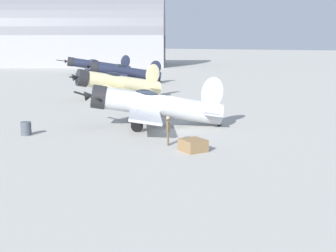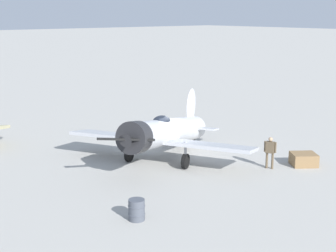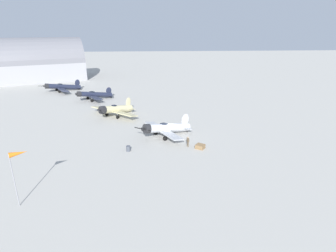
{
  "view_description": "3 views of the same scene",
  "coord_description": "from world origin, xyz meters",
  "px_view_note": "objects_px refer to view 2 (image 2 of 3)",
  "views": [
    {
      "loc": [
        13.27,
        -29.42,
        6.04
      ],
      "look_at": [
        2.73,
        -4.91,
        1.1
      ],
      "focal_mm": 51.68,
      "sensor_mm": 36.0,
      "label": 1
    },
    {
      "loc": [
        -17.4,
        -20.67,
        7.92
      ],
      "look_at": [
        -0.0,
        0.0,
        1.8
      ],
      "focal_mm": 54.04,
      "sensor_mm": 36.0,
      "label": 2
    },
    {
      "loc": [
        -3.49,
        -43.67,
        17.31
      ],
      "look_at": [
        -0.0,
        0.0,
        1.8
      ],
      "focal_mm": 29.02,
      "sensor_mm": 36.0,
      "label": 3
    }
  ],
  "objects_px": {
    "airplane_foreground": "(164,133)",
    "equipment_crate": "(304,159)",
    "ground_crew_mechanic": "(270,150)",
    "fuel_drum": "(137,210)"
  },
  "relations": [
    {
      "from": "ground_crew_mechanic",
      "to": "fuel_drum",
      "type": "distance_m",
      "value": 9.29
    },
    {
      "from": "ground_crew_mechanic",
      "to": "fuel_drum",
      "type": "height_order",
      "value": "ground_crew_mechanic"
    },
    {
      "from": "airplane_foreground",
      "to": "fuel_drum",
      "type": "bearing_deg",
      "value": 16.15
    },
    {
      "from": "equipment_crate",
      "to": "ground_crew_mechanic",
      "type": "bearing_deg",
      "value": 155.84
    },
    {
      "from": "airplane_foreground",
      "to": "equipment_crate",
      "type": "bearing_deg",
      "value": 105.46
    },
    {
      "from": "ground_crew_mechanic",
      "to": "equipment_crate",
      "type": "distance_m",
      "value": 2.1
    },
    {
      "from": "airplane_foreground",
      "to": "equipment_crate",
      "type": "distance_m",
      "value": 7.51
    },
    {
      "from": "airplane_foreground",
      "to": "fuel_drum",
      "type": "distance_m",
      "value": 8.33
    },
    {
      "from": "airplane_foreground",
      "to": "ground_crew_mechanic",
      "type": "bearing_deg",
      "value": 97.33
    },
    {
      "from": "ground_crew_mechanic",
      "to": "airplane_foreground",
      "type": "bearing_deg",
      "value": 100.51
    }
  ]
}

